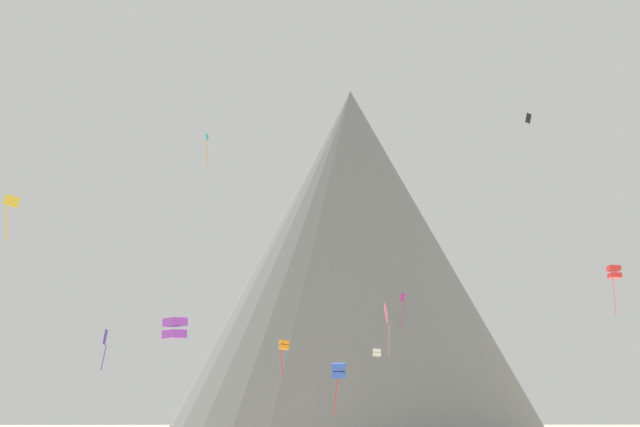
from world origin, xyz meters
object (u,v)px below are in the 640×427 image
object	(u,v)px
kite_red_mid	(614,273)
kite_violet_low	(175,328)
kite_indigo_low	(105,342)
kite_blue_low	(339,371)
kite_rainbow_low	(387,314)
kite_teal_high	(207,144)
kite_white_low	(377,353)
kite_orange_low	(284,346)
rock_massif	(346,258)
kite_gold_mid	(10,207)
kite_magenta_mid	(403,302)
kite_black_high	(528,118)

from	to	relation	value
kite_red_mid	kite_violet_low	distance (m)	37.27
kite_indigo_low	kite_blue_low	xyz separation A→B (m)	(20.40, 4.19, -2.13)
kite_indigo_low	kite_rainbow_low	bearing A→B (deg)	-27.13
kite_teal_high	kite_white_low	bearing A→B (deg)	-96.44
kite_orange_low	kite_rainbow_low	bearing A→B (deg)	-66.06
kite_orange_low	kite_white_low	xyz separation A→B (m)	(10.20, 18.39, 1.05)
kite_rainbow_low	kite_teal_high	distance (m)	37.94
rock_massif	kite_white_low	distance (m)	35.33
rock_massif	kite_white_low	bearing A→B (deg)	-88.47
kite_indigo_low	kite_gold_mid	xyz separation A→B (m)	(-4.01, -13.16, 8.08)
kite_magenta_mid	kite_violet_low	distance (m)	41.16
kite_white_low	kite_red_mid	bearing A→B (deg)	-139.53
kite_rainbow_low	kite_teal_high	world-z (taller)	kite_teal_high
rock_massif	kite_red_mid	xyz separation A→B (m)	(18.93, -51.31, -12.65)
kite_blue_low	kite_violet_low	xyz separation A→B (m)	(-13.49, -10.46, 2.56)
kite_violet_low	kite_gold_mid	distance (m)	15.01
kite_black_high	kite_red_mid	bearing A→B (deg)	-69.82
kite_black_high	kite_indigo_low	xyz separation A→B (m)	(-45.10, -17.10, -29.34)
kite_white_low	kite_rainbow_low	bearing A→B (deg)	178.68
rock_massif	kite_rainbow_low	bearing A→B (deg)	-88.99
kite_indigo_low	kite_violet_low	size ratio (longest dim) A/B	1.74
kite_indigo_low	kite_red_mid	bearing A→B (deg)	-48.19
kite_rainbow_low	kite_red_mid	bearing A→B (deg)	-119.71
kite_indigo_low	kite_magenta_mid	size ratio (longest dim) A/B	0.78
kite_blue_low	kite_white_low	xyz separation A→B (m)	(5.18, 13.10, 2.80)
kite_rainbow_low	kite_white_low	world-z (taller)	kite_rainbow_low
kite_violet_low	kite_gold_mid	size ratio (longest dim) A/B	0.62
kite_red_mid	kite_orange_low	xyz separation A→B (m)	(-28.32, 2.34, -6.08)
kite_white_low	kite_blue_low	bearing A→B (deg)	157.75
kite_red_mid	kite_orange_low	world-z (taller)	kite_red_mid
kite_indigo_low	kite_white_low	xyz separation A→B (m)	(25.58, 17.30, 0.67)
kite_violet_low	kite_white_low	xyz separation A→B (m)	(18.67, 23.56, 0.24)
kite_rainbow_low	kite_orange_low	size ratio (longest dim) A/B	1.75
kite_rainbow_low	kite_black_high	bearing A→B (deg)	-62.69
rock_massif	kite_red_mid	bearing A→B (deg)	-69.74
kite_indigo_low	kite_blue_low	world-z (taller)	kite_indigo_low
kite_magenta_mid	kite_gold_mid	world-z (taller)	kite_magenta_mid
kite_indigo_low	kite_gold_mid	size ratio (longest dim) A/B	1.07
kite_indigo_low	kite_magenta_mid	distance (m)	41.18
kite_black_high	rock_massif	bearing A→B (deg)	147.56
kite_red_mid	kite_magenta_mid	size ratio (longest dim) A/B	0.96
kite_indigo_low	kite_orange_low	bearing A→B (deg)	-47.77
kite_black_high	kite_indigo_low	bearing A→B (deg)	-135.13
kite_white_low	kite_gold_mid	world-z (taller)	kite_gold_mid
kite_white_low	kite_violet_low	bearing A→B (deg)	140.92
kite_violet_low	kite_orange_low	distance (m)	9.96
rock_massif	kite_gold_mid	distance (m)	68.26
kite_indigo_low	kite_orange_low	xyz separation A→B (m)	(15.38, -1.10, -0.38)
kite_rainbow_low	kite_white_low	size ratio (longest dim) A/B	6.26
kite_blue_low	kite_violet_low	bearing A→B (deg)	-133.79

